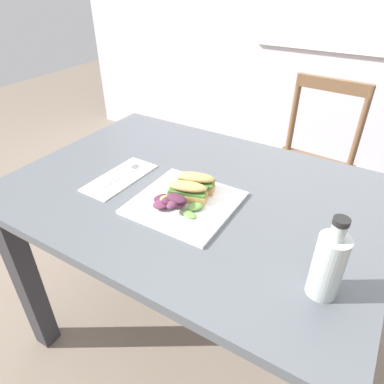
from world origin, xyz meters
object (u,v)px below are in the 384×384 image
object	(u,v)px
chair_wooden_far	(308,167)
sandwich_half_front	(187,191)
dining_table	(192,222)
plate_lunch	(185,203)
bottle_cold_brew	(327,268)
sandwich_half_back	(196,181)
fork_on_napkin	(123,175)

from	to	relation	value
chair_wooden_far	sandwich_half_front	xyz separation A→B (m)	(-0.15, -0.94, 0.33)
dining_table	chair_wooden_far	world-z (taller)	chair_wooden_far
dining_table	chair_wooden_far	distance (m)	0.90
chair_wooden_far	plate_lunch	size ratio (longest dim) A/B	3.08
dining_table	chair_wooden_far	xyz separation A→B (m)	(0.18, 0.87, -0.16)
sandwich_half_front	dining_table	bearing A→B (deg)	110.24
chair_wooden_far	bottle_cold_brew	world-z (taller)	bottle_cold_brew
chair_wooden_far	sandwich_half_front	distance (m)	1.01
sandwich_half_back	fork_on_napkin	world-z (taller)	sandwich_half_back
fork_on_napkin	bottle_cold_brew	xyz separation A→B (m)	(0.68, -0.15, 0.07)
chair_wooden_far	sandwich_half_back	distance (m)	0.96
sandwich_half_back	fork_on_napkin	bearing A→B (deg)	-170.72
dining_table	fork_on_napkin	bearing A→B (deg)	-166.61
chair_wooden_far	sandwich_half_back	world-z (taller)	chair_wooden_far
sandwich_half_back	bottle_cold_brew	xyz separation A→B (m)	(0.43, -0.19, 0.03)
dining_table	bottle_cold_brew	size ratio (longest dim) A/B	5.78
bottle_cold_brew	sandwich_half_front	bearing A→B (deg)	161.95
plate_lunch	chair_wooden_far	bearing A→B (deg)	81.04
dining_table	chair_wooden_far	size ratio (longest dim) A/B	1.32
dining_table	sandwich_half_back	xyz separation A→B (m)	(0.02, -0.01, 0.17)
sandwich_half_back	chair_wooden_far	bearing A→B (deg)	79.94
chair_wooden_far	plate_lunch	world-z (taller)	chair_wooden_far
dining_table	sandwich_half_back	bearing A→B (deg)	-34.56
dining_table	fork_on_napkin	xyz separation A→B (m)	(-0.23, -0.06, 0.14)
chair_wooden_far	fork_on_napkin	distance (m)	1.06
dining_table	plate_lunch	world-z (taller)	plate_lunch
dining_table	plate_lunch	size ratio (longest dim) A/B	4.08
sandwich_half_back	fork_on_napkin	xyz separation A→B (m)	(-0.25, -0.04, -0.03)
plate_lunch	sandwich_half_front	distance (m)	0.04
dining_table	plate_lunch	xyz separation A→B (m)	(0.03, -0.09, 0.14)
sandwich_half_front	fork_on_napkin	distance (m)	0.26
sandwich_half_front	fork_on_napkin	world-z (taller)	sandwich_half_front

